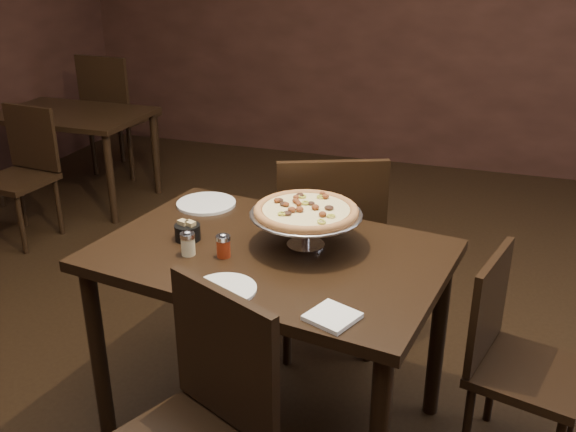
% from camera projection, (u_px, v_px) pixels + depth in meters
% --- Properties ---
extents(room, '(6.04, 7.04, 2.84)m').
position_uv_depth(room, '(283.00, 76.00, 2.17)').
color(room, black).
rests_on(room, ground).
extents(dining_table, '(1.36, 1.01, 0.78)m').
position_uv_depth(dining_table, '(271.00, 275.00, 2.38)').
color(dining_table, black).
rests_on(dining_table, ground).
extents(background_table, '(1.09, 0.73, 0.68)m').
position_uv_depth(background_table, '(73.00, 124.00, 4.71)').
color(background_table, black).
rests_on(background_table, ground).
extents(pizza_stand, '(0.41, 0.41, 0.17)m').
position_uv_depth(pizza_stand, '(306.00, 211.00, 2.32)').
color(pizza_stand, '#B9B9C0').
rests_on(pizza_stand, dining_table).
extents(parmesan_shaker, '(0.05, 0.05, 0.09)m').
position_uv_depth(parmesan_shaker, '(188.00, 243.00, 2.29)').
color(parmesan_shaker, '#F2EBBC').
rests_on(parmesan_shaker, dining_table).
extents(pepper_flake_shaker, '(0.05, 0.05, 0.09)m').
position_uv_depth(pepper_flake_shaker, '(223.00, 246.00, 2.28)').
color(pepper_flake_shaker, maroon).
rests_on(pepper_flake_shaker, dining_table).
extents(packet_caddy, '(0.10, 0.10, 0.08)m').
position_uv_depth(packet_caddy, '(187.00, 231.00, 2.42)').
color(packet_caddy, black).
rests_on(packet_caddy, dining_table).
extents(napkin_stack, '(0.18, 0.18, 0.01)m').
position_uv_depth(napkin_stack, '(332.00, 317.00, 1.91)').
color(napkin_stack, white).
rests_on(napkin_stack, dining_table).
extents(plate_left, '(0.25, 0.25, 0.01)m').
position_uv_depth(plate_left, '(206.00, 204.00, 2.75)').
color(plate_left, white).
rests_on(plate_left, dining_table).
extents(plate_near, '(0.21, 0.21, 0.01)m').
position_uv_depth(plate_near, '(224.00, 289.00, 2.07)').
color(plate_near, white).
rests_on(plate_near, dining_table).
extents(serving_spatula, '(0.15, 0.15, 0.02)m').
position_uv_depth(serving_spatula, '(308.00, 226.00, 2.21)').
color(serving_spatula, '#B9B9C0').
rests_on(serving_spatula, pizza_stand).
extents(chair_far, '(0.61, 0.61, 1.00)m').
position_uv_depth(chair_far, '(327.00, 247.00, 2.91)').
color(chair_far, black).
rests_on(chair_far, ground).
extents(chair_near, '(0.57, 0.57, 0.92)m').
position_uv_depth(chair_near, '(196.00, 429.00, 1.89)').
color(chair_near, black).
rests_on(chair_near, ground).
extents(chair_side, '(0.46, 0.46, 0.82)m').
position_uv_depth(chair_side, '(513.00, 355.00, 2.32)').
color(chair_side, black).
rests_on(chair_side, ground).
extents(bg_chair_far, '(0.50, 0.50, 1.01)m').
position_uv_depth(bg_chair_far, '(116.00, 110.00, 5.28)').
color(bg_chair_far, black).
rests_on(bg_chair_far, ground).
extents(bg_chair_near, '(0.44, 0.44, 0.86)m').
position_uv_depth(bg_chair_near, '(23.00, 169.00, 4.15)').
color(bg_chair_near, black).
rests_on(bg_chair_near, ground).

